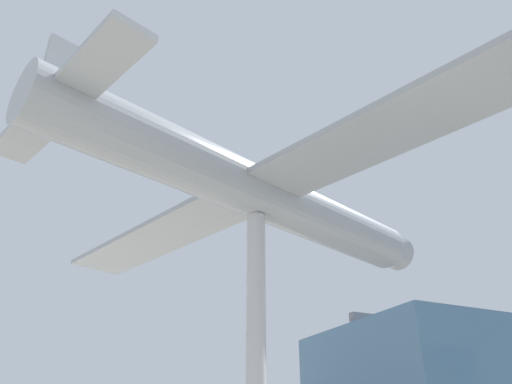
% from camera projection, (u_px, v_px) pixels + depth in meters
% --- Properties ---
extents(support_pylon_central, '(0.55, 0.55, 7.69)m').
position_uv_depth(support_pylon_central, '(256.00, 347.00, 13.38)').
color(support_pylon_central, '#B7B7BC').
rests_on(support_pylon_central, ground_plane).
extents(suspended_airplane, '(20.22, 15.62, 2.67)m').
position_uv_depth(suspended_airplane, '(258.00, 193.00, 15.55)').
color(suspended_airplane, '#93999E').
rests_on(suspended_airplane, support_pylon_central).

